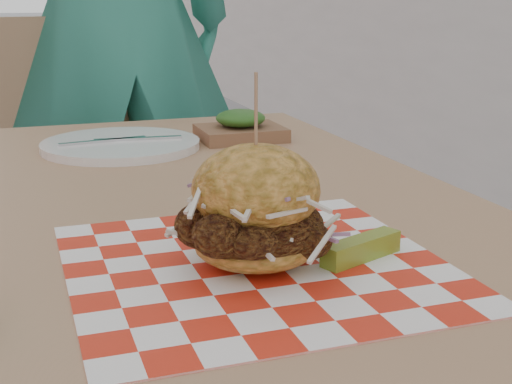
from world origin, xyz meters
The scene contains 8 objects.
diner centered at (0.25, 0.77, 0.95)m, with size 0.69×0.46×1.90m, color teal.
patio_table centered at (0.15, -0.32, 0.67)m, with size 0.80×1.20×0.75m.
patio_chair centered at (0.13, 0.69, 0.55)m, with size 0.48×0.49×0.95m.
paper_liner centered at (0.19, -0.58, 0.75)m, with size 0.36×0.36×0.00m, color red.
sandwich centered at (0.19, -0.58, 0.80)m, with size 0.16×0.16×0.19m.
pickle_spear centered at (0.29, -0.60, 0.76)m, with size 0.10×0.02×0.02m, color olive.
place_setting centered at (0.15, 0.01, 0.76)m, with size 0.27×0.27×0.02m.
kraft_tray centered at (0.36, 0.02, 0.77)m, with size 0.15×0.12×0.06m.
Camera 1 is at (-0.02, -1.19, 1.01)m, focal length 50.00 mm.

